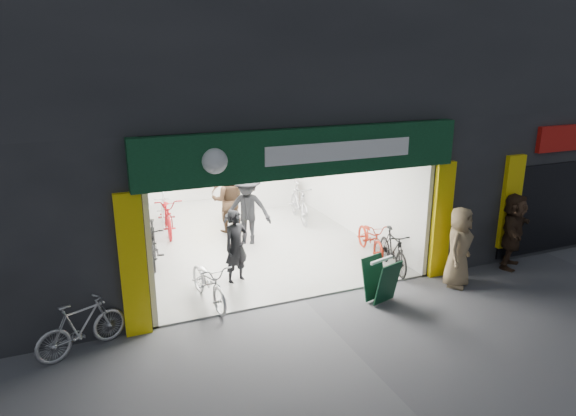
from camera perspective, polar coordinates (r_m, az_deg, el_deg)
ground at (r=10.56m, az=1.79°, el=-10.16°), size 60.00×60.00×0.00m
building at (r=14.40m, az=-3.13°, el=14.88°), size 17.00×10.27×8.00m
bike_left_front at (r=10.35m, az=-8.79°, el=-8.14°), size 0.82×1.80×0.91m
bike_left_midfront at (r=12.46m, az=-14.73°, el=-3.87°), size 0.70×1.74×1.02m
bike_left_midback at (r=14.51m, az=-13.23°, el=-0.71°), size 0.89×2.10×1.08m
bike_left_back at (r=15.12m, az=-13.64°, el=-0.21°), size 0.79×1.70×0.98m
bike_right_front at (r=11.99m, az=11.59°, el=-4.60°), size 0.78×1.67×0.97m
bike_right_mid at (r=12.74m, az=9.19°, el=-3.32°), size 0.93×1.81×0.91m
bike_right_back at (r=15.16m, az=1.25°, el=0.62°), size 0.84×1.96×1.14m
parked_bike at (r=9.32m, az=-21.95°, el=-12.12°), size 1.60×1.03×0.94m
customer_a at (r=11.05m, az=-5.78°, el=-4.33°), size 0.70×0.59×1.64m
customer_b at (r=14.18m, az=-6.67°, el=0.89°), size 1.06×0.93×1.86m
customer_c at (r=13.20m, az=-4.54°, el=-0.20°), size 1.40×1.16×1.89m
customer_d at (r=15.17m, az=-6.73°, el=1.57°), size 1.04×0.90×1.68m
pedestrian_near at (r=11.43m, az=18.45°, el=-4.13°), size 1.02×0.93×1.75m
pedestrian_far at (r=12.86m, az=23.72°, el=-2.34°), size 1.63×1.40×1.77m
sandwich_board at (r=10.45m, az=10.27°, el=-7.77°), size 0.71×0.72×0.89m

